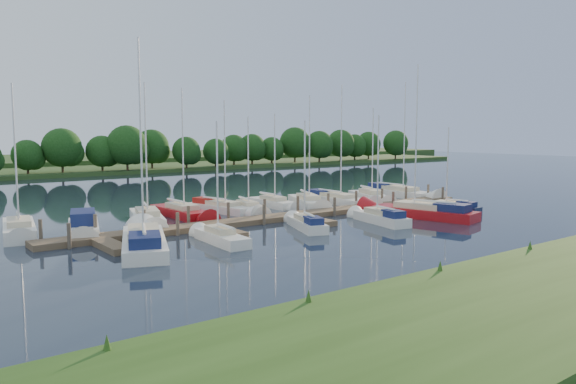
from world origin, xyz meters
TOP-DOWN VIEW (x-y plane):
  - ground at (0.00, 0.00)m, footprint 260.00×260.00m
  - dock at (0.00, 7.31)m, footprint 40.00×6.00m
  - mooring_pilings at (0.00, 8.43)m, footprint 38.24×2.84m
  - far_shore at (0.00, 75.00)m, footprint 180.00×30.00m
  - distant_hill at (0.00, 100.00)m, footprint 220.00×40.00m
  - treeline at (-0.56, 61.96)m, footprint 146.72×9.89m
  - sailboat_n_0 at (-19.35, 13.75)m, footprint 3.25×8.53m
  - motorboat at (-15.75, 11.23)m, footprint 3.70×7.09m
  - sailboat_n_2 at (-10.45, 12.60)m, footprint 4.19×8.77m
  - sailboat_n_3 at (-6.78, 13.95)m, footprint 2.13×8.61m
  - sailboat_n_4 at (-2.78, 14.31)m, footprint 3.45×8.01m
  - sailboat_n_5 at (-0.89, 13.13)m, footprint 2.75×6.82m
  - sailboat_n_6 at (2.83, 14.43)m, footprint 1.69×7.01m
  - sailboat_n_7 at (5.95, 13.01)m, footprint 4.70×8.36m
  - sailboat_n_8 at (9.49, 12.74)m, footprint 2.34×9.50m
  - sailboat_n_9 at (13.70, 12.38)m, footprint 3.85×7.61m
  - sailboat_n_10 at (18.79, 12.94)m, footprint 2.47×10.09m
  - sailboat_s_0 at (-14.33, 4.11)m, footprint 5.56×10.31m
  - sailboat_s_1 at (-9.76, 2.81)m, footprint 1.84×6.25m
  - sailboat_s_2 at (-2.10, 3.47)m, footprint 3.31×6.29m
  - sailboat_s_3 at (4.07, 1.95)m, footprint 2.73×6.75m
  - sailboat_s_4 at (8.81, 1.97)m, footprint 4.37×10.32m
  - sailboat_s_5 at (13.40, 2.39)m, footprint 2.06×6.05m

SIDE VIEW (x-z plane):
  - ground at x=0.00m, z-range 0.00..0.00m
  - dock at x=0.00m, z-range 0.00..0.40m
  - sailboat_n_5 at x=-0.89m, z-range -4.08..4.63m
  - sailboat_n_0 at x=-19.35m, z-range -5.10..5.64m
  - sailboat_n_7 at x=5.95m, z-range -5.13..5.68m
  - sailboat_n_6 at x=2.83m, z-range -4.27..4.82m
  - sailboat_n_3 at x=-6.78m, z-range -5.23..5.78m
  - sailboat_s_1 at x=-9.76m, z-range -3.80..4.35m
  - sailboat_n_2 at x=-10.45m, z-range -5.31..5.86m
  - sailboat_n_9 at x=13.70m, z-range -4.65..5.21m
  - far_shore at x=0.00m, z-range 0.00..0.60m
  - sailboat_n_8 at x=9.49m, z-range -5.67..6.29m
  - sailboat_s_5 at x=13.40m, z-range -3.58..4.21m
  - sailboat_n_4 at x=-2.78m, z-range -4.73..5.37m
  - sailboat_s_2 at x=-2.10m, z-range -3.80..4.44m
  - sailboat_n_10 at x=18.79m, z-range -6.05..6.70m
  - sailboat_s_3 at x=4.07m, z-range -4.05..4.71m
  - sailboat_s_4 at x=8.81m, z-range -6.14..6.82m
  - sailboat_s_0 at x=-14.33m, z-range -6.25..6.93m
  - motorboat at x=-15.75m, z-range -0.62..1.40m
  - mooring_pilings at x=0.00m, z-range -0.40..1.60m
  - distant_hill at x=0.00m, z-range 0.00..1.40m
  - treeline at x=-0.56m, z-range 0.00..8.10m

